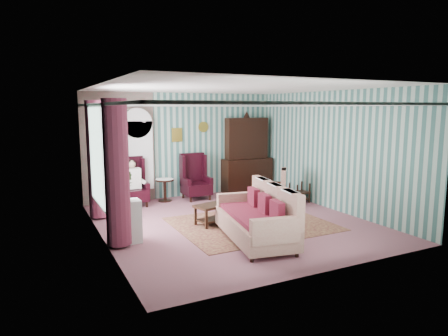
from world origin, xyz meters
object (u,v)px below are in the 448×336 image
dresser_hutch (247,152)px  round_side_table (165,190)px  nest_table (299,192)px  seated_woman (132,183)px  wingback_right (196,177)px  bookcase (138,160)px  plant_stand (125,222)px  floral_armchair (272,187)px  wingback_left (132,182)px  sofa (255,215)px  coffee_table (215,214)px

dresser_hutch → round_side_table: dresser_hutch is taller
nest_table → seated_woman: bearing=159.2°
wingback_right → bookcase: bearing=165.4°
bookcase → dresser_hutch: bearing=-2.1°
seated_woman → round_side_table: size_ratio=1.97×
plant_stand → floral_armchair: size_ratio=0.82×
bookcase → floral_armchair: (2.95, -1.92, -0.63)m
wingback_left → sofa: bearing=-69.6°
wingback_right → coffee_table: wingback_right is taller
wingback_left → nest_table: 4.37m
round_side_table → sofa: (0.49, -3.89, 0.20)m
bookcase → seated_woman: bookcase is taller
plant_stand → coffee_table: bearing=10.4°
dresser_hutch → coffee_table: size_ratio=2.63×
wingback_left → nest_table: (4.07, -1.55, -0.35)m
wingback_right → sofa: size_ratio=0.58×
seated_woman → floral_armchair: bearing=-25.5°
sofa → bookcase: bearing=25.6°
dresser_hutch → seated_woman: size_ratio=2.00×
bookcase → coffee_table: bearing=-70.9°
round_side_table → dresser_hutch: bearing=2.6°
plant_stand → wingback_right: bearing=47.2°
seated_woman → wingback_left: bearing=0.0°
nest_table → wingback_right: bearing=146.3°
seated_woman → floral_armchair: seated_woman is taller
wingback_left → coffee_table: size_ratio=1.39×
wingback_right → nest_table: bearing=-33.7°
dresser_hutch → plant_stand: 5.31m
dresser_hutch → sofa: 4.58m
dresser_hutch → plant_stand: size_ratio=2.95×
bookcase → wingback_right: bookcase is taller
floral_armchair → wingback_left: bearing=100.5°
wingback_right → sofa: bearing=-95.5°
dresser_hutch → round_side_table: bearing=-177.4°
round_side_table → bookcase: bearing=159.7°
wingback_left → coffee_table: bearing=-63.1°
sofa → floral_armchair: 2.86m
wingback_right → plant_stand: wingback_right is taller
round_side_table → plant_stand: bearing=-120.4°
wingback_right → floral_armchair: wingback_right is taller
bookcase → wingback_right: bearing=-14.6°
sofa → floral_armchair: (1.82, 2.21, -0.02)m
wingback_left → seated_woman: (0.00, 0.00, -0.04)m
dresser_hutch → round_side_table: 2.75m
nest_table → plant_stand: plant_stand is taller
nest_table → sofa: 3.47m
sofa → coffee_table: bearing=17.7°
seated_woman → floral_armchair: size_ratio=1.21×
wingback_right → floral_armchair: size_ratio=1.28×
wingback_right → coffee_table: bearing=-102.8°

